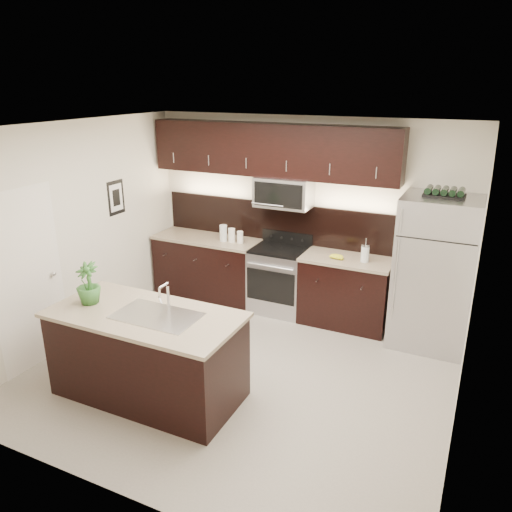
# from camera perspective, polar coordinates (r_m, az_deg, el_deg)

# --- Properties ---
(ground) EXTENTS (4.50, 4.50, 0.00)m
(ground) POSITION_cam_1_polar(r_m,az_deg,el_deg) (5.82, -1.67, -13.10)
(ground) COLOR gray
(ground) RESTS_ON ground
(room_walls) EXTENTS (4.52, 4.02, 2.71)m
(room_walls) POSITION_cam_1_polar(r_m,az_deg,el_deg) (5.13, -3.15, 3.19)
(room_walls) COLOR beige
(room_walls) RESTS_ON ground
(counter_run) EXTENTS (3.51, 0.65, 0.94)m
(counter_run) POSITION_cam_1_polar(r_m,az_deg,el_deg) (7.14, 1.15, -2.43)
(counter_run) COLOR black
(counter_run) RESTS_ON ground
(upper_fixtures) EXTENTS (3.49, 0.40, 1.66)m
(upper_fixtures) POSITION_cam_1_polar(r_m,az_deg,el_deg) (6.82, 1.96, 11.09)
(upper_fixtures) COLOR black
(upper_fixtures) RESTS_ON counter_run
(island) EXTENTS (1.96, 0.96, 0.94)m
(island) POSITION_cam_1_polar(r_m,az_deg,el_deg) (5.33, -12.27, -10.92)
(island) COLOR black
(island) RESTS_ON ground
(sink_faucet) EXTENTS (0.84, 0.50, 0.28)m
(sink_faucet) POSITION_cam_1_polar(r_m,az_deg,el_deg) (5.03, -11.22, -6.53)
(sink_faucet) COLOR silver
(sink_faucet) RESTS_ON island
(refrigerator) EXTENTS (0.90, 0.81, 1.87)m
(refrigerator) POSITION_cam_1_polar(r_m,az_deg,el_deg) (6.40, 19.72, -1.81)
(refrigerator) COLOR #B2B2B7
(refrigerator) RESTS_ON ground
(wine_rack) EXTENTS (0.46, 0.29, 0.11)m
(wine_rack) POSITION_cam_1_polar(r_m,az_deg,el_deg) (6.13, 20.76, 6.82)
(wine_rack) COLOR black
(wine_rack) RESTS_ON refrigerator
(plant) EXTENTS (0.25, 0.25, 0.44)m
(plant) POSITION_cam_1_polar(r_m,az_deg,el_deg) (5.41, -18.65, -2.97)
(plant) COLOR #2E6428
(plant) RESTS_ON island
(canisters) EXTENTS (0.35, 0.12, 0.24)m
(canisters) POSITION_cam_1_polar(r_m,az_deg,el_deg) (7.15, -3.03, 2.45)
(canisters) COLOR silver
(canisters) RESTS_ON counter_run
(french_press) EXTENTS (0.11, 0.11, 0.31)m
(french_press) POSITION_cam_1_polar(r_m,az_deg,el_deg) (6.48, 12.36, 0.32)
(french_press) COLOR silver
(french_press) RESTS_ON counter_run
(bananas) EXTENTS (0.21, 0.17, 0.06)m
(bananas) POSITION_cam_1_polar(r_m,az_deg,el_deg) (6.57, 8.86, 0.03)
(bananas) COLOR gold
(bananas) RESTS_ON counter_run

